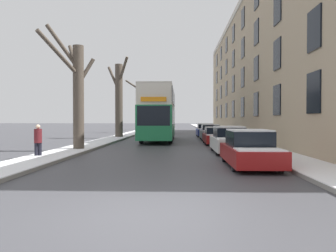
{
  "coord_description": "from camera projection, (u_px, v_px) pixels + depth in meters",
  "views": [
    {
      "loc": [
        0.67,
        -6.31,
        1.82
      ],
      "look_at": [
        -0.18,
        16.28,
        1.38
      ],
      "focal_mm": 35.0,
      "sensor_mm": 36.0,
      "label": 1
    }
  ],
  "objects": [
    {
      "name": "bare_tree_left_1",
      "position": [
        119.0,
        99.0,
        31.9
      ],
      "size": [
        2.47,
        2.61,
        7.79
      ],
      "color": "#4C4238",
      "rests_on": "ground"
    },
    {
      "name": "terrace_facade_right",
      "position": [
        283.0,
        70.0,
        32.68
      ],
      "size": [
        9.1,
        48.88,
        13.59
      ],
      "color": "tan",
      "rests_on": "ground"
    },
    {
      "name": "sidewalk_left",
      "position": [
        147.0,
        129.0,
        59.52
      ],
      "size": [
        2.02,
        130.0,
        0.16
      ],
      "color": "gray",
      "rests_on": "ground"
    },
    {
      "name": "parked_car_0",
      "position": [
        249.0,
        150.0,
        12.72
      ],
      "size": [
        1.77,
        4.37,
        1.44
      ],
      "color": "maroon",
      "rests_on": "ground"
    },
    {
      "name": "ground_plane",
      "position": [
        146.0,
        213.0,
        6.37
      ],
      "size": [
        320.0,
        320.0,
        0.0
      ],
      "primitive_type": "plane",
      "color": "#424247"
    },
    {
      "name": "bare_tree_left_2",
      "position": [
        138.0,
        106.0,
        45.93
      ],
      "size": [
        2.95,
        3.31,
        7.53
      ],
      "color": "#4C4238",
      "rests_on": "ground"
    },
    {
      "name": "parked_car_1",
      "position": [
        229.0,
        141.0,
        17.96
      ],
      "size": [
        1.77,
        4.35,
        1.47
      ],
      "color": "silver",
      "rests_on": "ground"
    },
    {
      "name": "oncoming_van",
      "position": [
        162.0,
        124.0,
        42.87
      ],
      "size": [
        1.98,
        5.32,
        2.42
      ],
      "color": "white",
      "rests_on": "ground"
    },
    {
      "name": "bare_tree_left_0",
      "position": [
        77.0,
        91.0,
        18.8
      ],
      "size": [
        2.56,
        3.91,
        7.14
      ],
      "color": "#4C4238",
      "rests_on": "ground"
    },
    {
      "name": "parked_car_4",
      "position": [
        205.0,
        131.0,
        35.12
      ],
      "size": [
        1.85,
        4.48,
        1.41
      ],
      "color": "navy",
      "rests_on": "ground"
    },
    {
      "name": "parked_car_2",
      "position": [
        217.0,
        136.0,
        24.24
      ],
      "size": [
        1.85,
        4.34,
        1.29
      ],
      "color": "maroon",
      "rests_on": "ground"
    },
    {
      "name": "sidewalk_right",
      "position": [
        207.0,
        129.0,
        59.12
      ],
      "size": [
        2.02,
        130.0,
        0.16
      ],
      "color": "gray",
      "rests_on": "ground"
    },
    {
      "name": "double_decker_bus",
      "position": [
        159.0,
        111.0,
        28.32
      ],
      "size": [
        2.58,
        11.42,
        4.49
      ],
      "color": "#1E7A47",
      "rests_on": "ground"
    },
    {
      "name": "parked_car_3",
      "position": [
        210.0,
        133.0,
        29.36
      ],
      "size": [
        1.71,
        3.91,
        1.41
      ],
      "color": "#9EA3AD",
      "rests_on": "ground"
    },
    {
      "name": "bare_tree_left_3",
      "position": [
        147.0,
        112.0,
        59.22
      ],
      "size": [
        1.88,
        2.23,
        7.59
      ],
      "color": "#4C4238",
      "rests_on": "ground"
    },
    {
      "name": "pedestrian_left_sidewalk",
      "position": [
        38.0,
        140.0,
        15.16
      ],
      "size": [
        0.35,
        0.35,
        1.6
      ],
      "rotation": [
        0.0,
        0.0,
        3.58
      ],
      "color": "black",
      "rests_on": "ground"
    }
  ]
}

